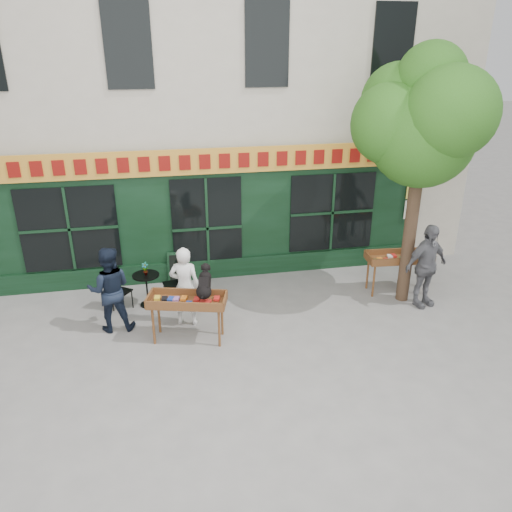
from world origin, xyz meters
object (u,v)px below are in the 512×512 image
object	(u,v)px
dog	(204,281)
man_right	(426,266)
woman	(185,286)
bistro_table	(146,284)
man_left	(110,289)
book_cart_center	(187,303)
book_cart_right	(399,260)

from	to	relation	value
dog	man_right	bearing A→B (deg)	20.63
woman	bistro_table	distance (m)	1.31
man_right	man_left	bearing A→B (deg)	162.25
dog	man_right	xyz separation A→B (m)	(4.97, 0.48, -0.33)
dog	book_cart_center	bearing A→B (deg)	-173.03
woman	man_left	xyz separation A→B (m)	(-1.51, 0.07, 0.04)
bistro_table	man_right	bearing A→B (deg)	-11.00
book_cart_right	bistro_table	world-z (taller)	book_cart_right
book_cart_right	man_right	distance (m)	0.81
man_right	man_left	xyz separation A→B (m)	(-6.83, 0.29, -0.05)
dog	man_left	distance (m)	2.05
man_left	woman	bearing A→B (deg)	177.65
book_cart_right	bistro_table	distance (m)	5.89
book_cart_center	woman	world-z (taller)	woman
book_cart_center	dog	bearing A→B (deg)	6.97
dog	man_right	world-z (taller)	man_right
book_cart_center	man_left	distance (m)	1.68
bistro_table	man_left	xyz separation A→B (m)	(-0.70, -0.90, 0.37)
book_cart_center	woman	bearing A→B (deg)	105.10
dog	bistro_table	xyz separation A→B (m)	(-1.16, 1.67, -0.75)
book_cart_center	man_right	xyz separation A→B (m)	(5.32, 0.43, 0.14)
dog	man_right	distance (m)	5.00
woman	man_right	bearing A→B (deg)	-167.27
man_left	man_right	bearing A→B (deg)	177.91
woman	book_cart_right	size ratio (longest dim) A/B	1.12
man_left	book_cart_right	bearing A→B (deg)	-175.65
book_cart_center	book_cart_right	world-z (taller)	same
book_cart_center	bistro_table	xyz separation A→B (m)	(-0.81, 1.62, -0.28)
book_cart_right	man_left	bearing A→B (deg)	-171.31
book_cart_center	woman	xyz separation A→B (m)	(0.00, 0.65, 0.05)
book_cart_center	book_cart_right	distance (m)	5.19
woman	dog	bearing A→B (deg)	131.66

